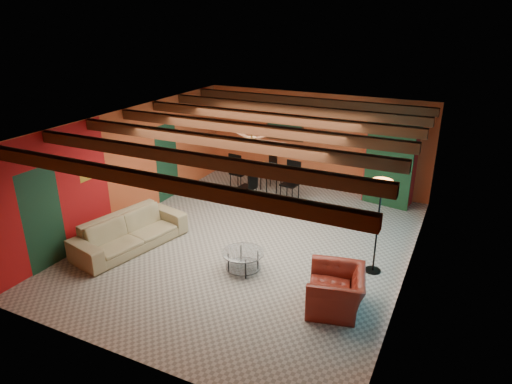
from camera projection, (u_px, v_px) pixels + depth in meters
The scene contains 11 objects.
room at pixel (254, 138), 9.27m from camera, with size 6.52×8.01×2.71m.
sofa at pixel (130, 232), 9.77m from camera, with size 2.47×0.97×0.72m, color #8B7E5A.
armchair at pixel (336, 290), 7.75m from camera, with size 1.07×0.94×0.70m, color maroon.
coffee_table at pixel (243, 261), 8.91m from camera, with size 0.82×0.82×0.42m, color white, non-canonical shape.
dining_table at pixel (264, 176), 12.53m from camera, with size 2.10×2.10×1.09m, color white, non-canonical shape.
armoire at pixel (390, 165), 11.87m from camera, with size 1.19×0.58×2.08m, color maroon.
floor_lamp at pixel (377, 227), 8.62m from camera, with size 0.39×0.39×1.92m, color black, non-canonical shape.
ceiling_fan at pixel (252, 140), 9.17m from camera, with size 1.50×1.50×0.44m, color #472614, non-canonical shape.
painting at pixel (285, 128), 13.11m from camera, with size 1.05×0.03×0.65m, color black.
potted_plant at pixel (396, 115), 11.39m from camera, with size 0.46×0.40×0.51m, color #26661E.
vase at pixel (264, 154), 12.29m from camera, with size 0.18×0.18×0.19m, color orange.
Camera 1 is at (3.96, -7.99, 4.76)m, focal length 31.98 mm.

